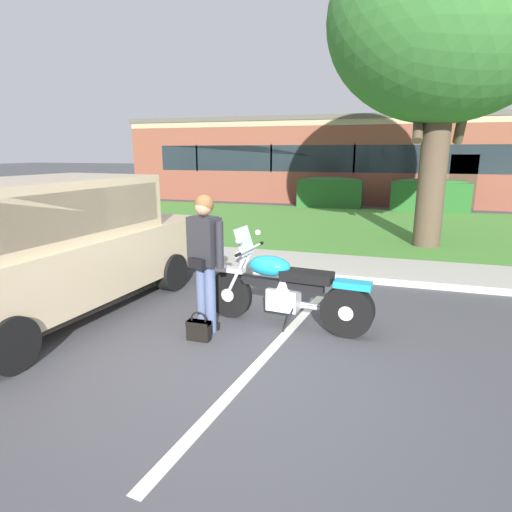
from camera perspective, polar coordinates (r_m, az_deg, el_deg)
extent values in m
plane|color=#424247|center=(4.77, -2.43, -13.75)|extent=(140.00, 140.00, 0.00)
cube|color=#ADA89E|center=(7.79, 5.97, -2.31)|extent=(60.00, 0.20, 0.12)
cube|color=#ADA89E|center=(8.61, 7.10, -0.94)|extent=(60.00, 1.50, 0.08)
cube|color=#478433|center=(13.24, 10.86, 4.01)|extent=(60.00, 8.06, 0.06)
cube|color=silver|center=(6.16, -24.61, -8.47)|extent=(0.65, 4.38, 0.01)
cube|color=silver|center=(4.87, 1.28, -13.09)|extent=(0.65, 4.38, 0.01)
cylinder|color=black|center=(5.84, -3.57, -5.08)|extent=(0.65, 0.17, 0.64)
cylinder|color=silver|center=(5.84, -3.57, -5.08)|extent=(0.19, 0.14, 0.18)
cylinder|color=black|center=(5.35, 12.03, -7.16)|extent=(0.66, 0.25, 0.64)
cylinder|color=silver|center=(5.35, 12.03, -7.16)|extent=(0.20, 0.22, 0.18)
cube|color=silver|center=(5.74, -3.62, -1.77)|extent=(0.45, 0.19, 0.06)
cube|color=teal|center=(5.23, 12.75, -3.74)|extent=(0.46, 0.25, 0.08)
cylinder|color=silver|center=(5.63, -2.75, -2.81)|extent=(0.31, 0.08, 0.58)
cylinder|color=silver|center=(5.77, -2.05, -2.40)|extent=(0.31, 0.08, 0.58)
sphere|color=silver|center=(5.62, -2.09, -0.11)|extent=(0.17, 0.17, 0.17)
cylinder|color=silver|center=(5.53, -0.79, 0.96)|extent=(0.11, 0.72, 0.03)
cylinder|color=black|center=(5.22, -2.41, 0.16)|extent=(0.05, 0.10, 0.04)
cylinder|color=black|center=(5.86, 0.65, 1.67)|extent=(0.05, 0.10, 0.04)
sphere|color=silver|center=(5.24, -2.34, 2.02)|extent=(0.08, 0.08, 0.08)
sphere|color=silver|center=(5.78, 0.24, 3.12)|extent=(0.08, 0.08, 0.08)
cube|color=#B2BCC6|center=(5.55, -1.55, 2.04)|extent=(0.18, 0.37, 0.35)
cube|color=black|center=(5.48, 3.41, -3.70)|extent=(1.10, 0.22, 0.10)
ellipsoid|color=teal|center=(5.48, 1.78, -1.30)|extent=(0.59, 0.38, 0.26)
cube|color=black|center=(5.35, 6.76, -2.67)|extent=(0.67, 0.35, 0.12)
cube|color=silver|center=(5.54, 3.68, -5.71)|extent=(0.42, 0.28, 0.28)
cylinder|color=silver|center=(5.50, 3.37, -4.09)|extent=(0.19, 0.14, 0.21)
cylinder|color=silver|center=(5.48, 4.04, -4.18)|extent=(0.19, 0.14, 0.21)
cylinder|color=silver|center=(5.59, 7.74, -6.70)|extent=(0.61, 0.14, 0.08)
cylinder|color=silver|center=(5.55, 9.74, -6.95)|extent=(0.61, 0.14, 0.08)
cylinder|color=black|center=(5.43, 4.27, -8.48)|extent=(0.13, 0.11, 0.30)
cube|color=black|center=(5.47, -6.12, -9.48)|extent=(0.18, 0.26, 0.10)
cube|color=black|center=(5.56, -7.20, -9.13)|extent=(0.18, 0.26, 0.10)
cylinder|color=#47567A|center=(5.35, -6.08, -5.67)|extent=(0.14, 0.14, 0.86)
cylinder|color=#47567A|center=(5.44, -7.18, -5.37)|extent=(0.14, 0.14, 0.86)
cube|color=#232328|center=(5.20, -6.85, 1.99)|extent=(0.43, 0.33, 0.58)
cube|color=#232328|center=(5.16, -6.93, 4.93)|extent=(0.35, 0.29, 0.06)
sphere|color=#A87A5B|center=(5.14, -6.98, 6.47)|extent=(0.21, 0.21, 0.21)
sphere|color=brown|center=(5.15, -6.87, 6.82)|extent=(0.23, 0.23, 0.23)
cube|color=black|center=(5.17, -7.75, -0.97)|extent=(0.24, 0.17, 0.12)
cylinder|color=#232328|center=(5.05, -4.84, 1.45)|extent=(0.09, 0.09, 0.56)
cylinder|color=#232328|center=(5.37, -8.72, 2.08)|extent=(0.09, 0.09, 0.56)
cube|color=black|center=(5.24, -7.60, -9.78)|extent=(0.28, 0.12, 0.24)
cube|color=black|center=(5.20, -7.65, -8.78)|extent=(0.28, 0.13, 0.04)
torus|color=black|center=(5.19, -7.64, -8.36)|extent=(0.20, 0.02, 0.20)
cube|color=tan|center=(6.50, -25.11, -0.95)|extent=(2.34, 4.86, 0.80)
cube|color=tan|center=(6.27, -26.84, 5.66)|extent=(1.98, 3.06, 0.76)
cube|color=black|center=(5.66, -21.30, 5.49)|extent=(0.30, 2.72, 0.55)
cube|color=black|center=(7.13, -19.30, 6.84)|extent=(1.57, 0.39, 0.51)
cube|color=black|center=(8.30, -12.74, 0.84)|extent=(1.90, 0.28, 0.20)
cylinder|color=black|center=(8.20, -21.57, -0.68)|extent=(0.30, 0.62, 0.60)
cylinder|color=black|center=(7.09, -11.17, -2.11)|extent=(0.30, 0.62, 0.60)
cylinder|color=black|center=(5.09, -29.99, -10.12)|extent=(0.30, 0.62, 0.60)
cylinder|color=#4C3D2D|center=(10.63, 22.27, 8.99)|extent=(0.61, 0.61, 3.03)
ellipsoid|color=#33702D|center=(10.95, 24.04, 26.87)|extent=(4.98, 4.98, 4.24)
cylinder|color=#4C3D2D|center=(10.69, 25.84, 16.75)|extent=(0.21, 1.18, 1.32)
cylinder|color=#4C3D2D|center=(10.61, 20.76, 16.94)|extent=(0.21, 0.97, 1.20)
cube|color=#235623|center=(17.42, 9.76, 8.05)|extent=(2.49, 0.90, 1.10)
ellipsoid|color=#235623|center=(17.38, 9.84, 9.85)|extent=(2.36, 0.84, 0.28)
cube|color=#235623|center=(17.32, 21.99, 7.23)|extent=(2.76, 0.90, 1.10)
ellipsoid|color=#235623|center=(17.28, 22.16, 9.04)|extent=(2.62, 0.84, 0.28)
cube|color=brown|center=(23.00, 13.87, 12.15)|extent=(20.63, 9.31, 3.49)
cube|color=#998466|center=(18.43, 13.16, 16.96)|extent=(20.63, 0.10, 0.24)
cube|color=#4C4742|center=(23.03, 14.14, 16.73)|extent=(20.83, 9.40, 0.20)
cube|color=#1E282D|center=(18.38, 12.91, 12.46)|extent=(17.53, 0.06, 1.10)
cube|color=brown|center=(20.20, -7.84, 12.75)|extent=(0.08, 0.04, 1.20)
cube|color=brown|center=(18.99, 2.04, 12.81)|extent=(0.08, 0.04, 1.20)
cube|color=brown|center=(18.37, 12.90, 12.46)|extent=(0.08, 0.04, 1.20)
cube|color=brown|center=(18.42, 24.06, 11.65)|extent=(0.08, 0.04, 1.20)
cube|color=#473323|center=(18.55, 25.70, 8.80)|extent=(1.00, 0.08, 2.10)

